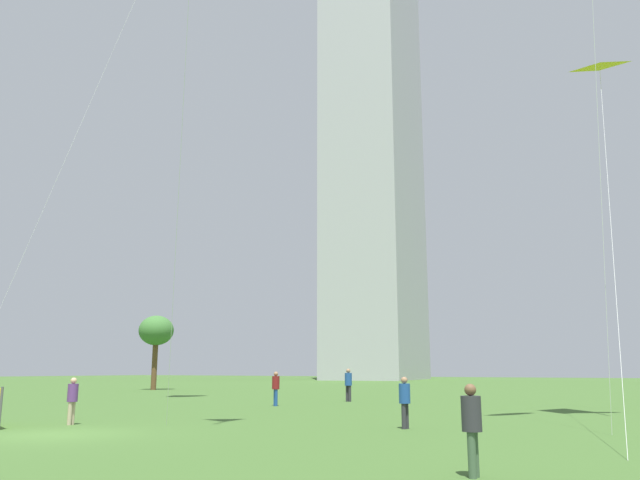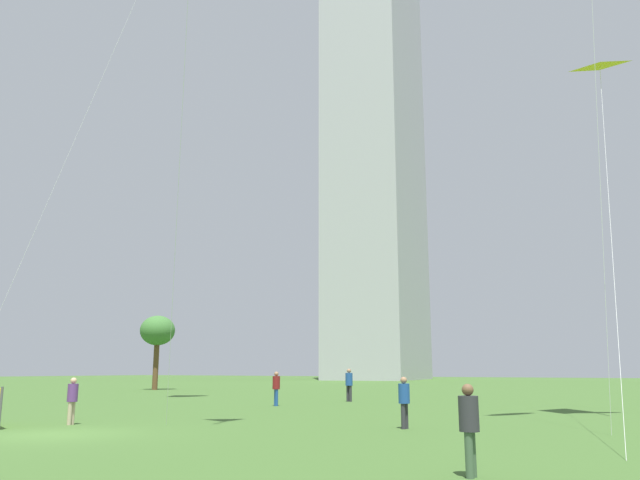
{
  "view_description": "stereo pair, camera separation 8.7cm",
  "coord_description": "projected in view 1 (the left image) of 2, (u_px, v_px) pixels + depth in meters",
  "views": [
    {
      "loc": [
        16.23,
        -12.44,
        1.85
      ],
      "look_at": [
        2.87,
        10.15,
        7.2
      ],
      "focal_mm": 35.66,
      "sensor_mm": 36.0,
      "label": 1
    },
    {
      "loc": [
        16.3,
        -12.4,
        1.85
      ],
      "look_at": [
        2.87,
        10.15,
        7.2
      ],
      "focal_mm": 35.66,
      "sensor_mm": 36.0,
      "label": 2
    }
  ],
  "objects": [
    {
      "name": "kite_flying_5",
      "position": [
        600.0,
        66.0,
        25.55
      ],
      "size": [
        1.98,
        12.41,
        14.34
      ],
      "color": "silver",
      "rests_on": "ground"
    },
    {
      "name": "person_standing_1",
      "position": [
        472.0,
        423.0,
        11.19
      ],
      "size": [
        0.35,
        0.35,
        1.59
      ],
      "rotation": [
        0.0,
        0.0,
        1.59
      ],
      "color": "#3F593F",
      "rests_on": "ground"
    },
    {
      "name": "person_standing_2",
      "position": [
        276.0,
        386.0,
        32.69
      ],
      "size": [
        0.38,
        0.38,
        1.73
      ],
      "rotation": [
        0.0,
        0.0,
        2.45
      ],
      "color": "#1E478C",
      "rests_on": "ground"
    },
    {
      "name": "person_standing_4",
      "position": [
        405.0,
        399.0,
        20.21
      ],
      "size": [
        0.36,
        0.36,
        1.61
      ],
      "rotation": [
        0.0,
        0.0,
        4.6
      ],
      "color": "#2D2D33",
      "rests_on": "ground"
    },
    {
      "name": "park_tree_1",
      "position": [
        156.0,
        332.0,
        58.82
      ],
      "size": [
        3.18,
        3.18,
        6.74
      ],
      "color": "brown",
      "rests_on": "ground"
    },
    {
      "name": "ground",
      "position": [
        54.0,
        435.0,
        18.22
      ],
      "size": [
        280.0,
        280.0,
        0.0
      ],
      "primitive_type": "plane",
      "color": "#3D6028"
    },
    {
      "name": "person_standing_3",
      "position": [
        72.0,
        397.0,
        21.64
      ],
      "size": [
        0.35,
        0.35,
        1.57
      ],
      "rotation": [
        0.0,
        0.0,
        1.84
      ],
      "color": "tan",
      "rests_on": "ground"
    },
    {
      "name": "distant_highrise_0",
      "position": [
        375.0,
        162.0,
        123.89
      ],
      "size": [
        18.31,
        27.89,
        83.06
      ],
      "primitive_type": "cube",
      "rotation": [
        0.0,
        0.0,
        0.17
      ],
      "color": "#A8A8AD",
      "rests_on": "ground"
    },
    {
      "name": "person_standing_0",
      "position": [
        348.0,
        383.0,
        37.14
      ],
      "size": [
        0.42,
        0.42,
        1.88
      ],
      "rotation": [
        0.0,
        0.0,
        6.11
      ],
      "color": "#2D2D33",
      "rests_on": "ground"
    }
  ]
}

